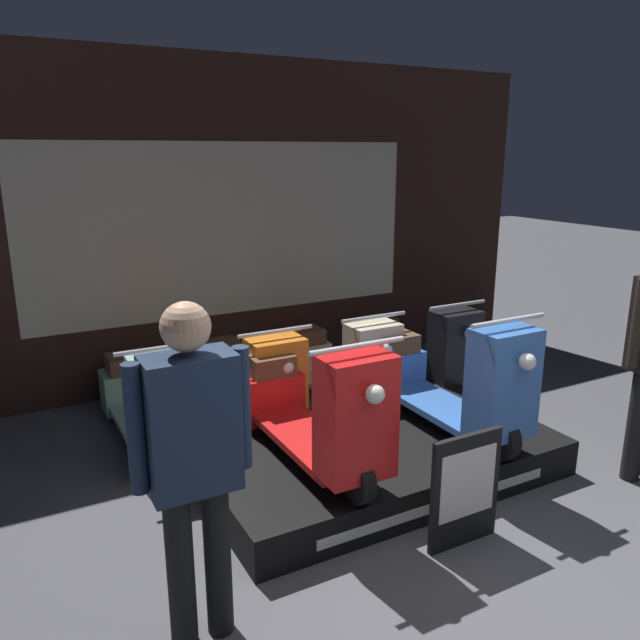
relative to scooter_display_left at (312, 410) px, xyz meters
The scene contains 11 objects.
ground_plane 1.63m from the scooter_display_left, 75.09° to the right, with size 30.00×30.00×0.00m, color #4C4C51.
shop_wall_back 2.73m from the scooter_display_left, 81.37° to the left, with size 7.23×0.09×3.20m.
display_platform 0.77m from the scooter_display_left, ahead, with size 2.55×1.48×0.27m.
scooter_display_left is the anchor object (origin of this frame).
scooter_display_right 1.15m from the scooter_display_left, ahead, with size 0.62×1.68×1.00m.
scooter_backrow_0 1.57m from the scooter_display_left, 121.13° to the left, with size 0.62×1.68×1.00m.
scooter_backrow_1 1.36m from the scooter_display_left, 86.07° to the left, with size 0.62×1.68×1.00m.
scooter_backrow_2 1.67m from the scooter_display_left, 53.45° to the left, with size 0.62×1.68×1.00m.
scooter_backrow_3 2.31m from the scooter_display_left, 35.27° to the left, with size 0.62×1.68×1.00m.
person_left_browsing 1.42m from the scooter_display_left, 140.63° to the right, with size 0.57×0.23×1.69m.
price_sign_board 1.10m from the scooter_display_left, 58.32° to the right, with size 0.50×0.04×0.72m.
Camera 1 is at (-2.16, -1.95, 2.31)m, focal length 35.00 mm.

